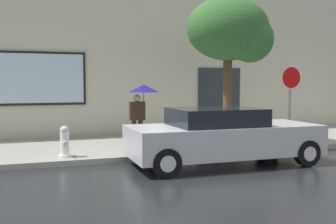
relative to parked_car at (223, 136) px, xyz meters
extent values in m
plane|color=black|center=(-0.97, -0.03, -0.70)|extent=(60.00, 60.00, 0.00)
cube|color=gray|center=(-0.97, 2.97, -0.63)|extent=(20.00, 4.00, 0.15)
cube|color=beige|center=(-0.97, 5.47, 2.80)|extent=(20.00, 0.40, 7.00)
cube|color=black|center=(-4.23, 5.24, 1.46)|extent=(3.19, 0.06, 1.80)
cube|color=silver|center=(-4.23, 5.21, 1.46)|extent=(3.03, 0.03, 1.64)
cube|color=#262B33|center=(2.52, 5.25, 1.00)|extent=(1.80, 0.04, 1.80)
cone|color=#99999E|center=(3.92, 5.12, 2.40)|extent=(0.22, 0.24, 0.24)
cube|color=#B7BABF|center=(0.04, 0.00, -0.08)|extent=(4.70, 1.86, 0.72)
cube|color=black|center=(-0.19, 0.00, 0.49)|extent=(2.11, 1.63, 0.42)
cylinder|color=black|center=(1.84, 0.85, -0.38)|extent=(0.64, 0.22, 0.64)
cylinder|color=silver|center=(1.84, 0.85, -0.38)|extent=(0.35, 0.24, 0.35)
cylinder|color=black|center=(1.84, -0.85, -0.38)|extent=(0.64, 0.22, 0.64)
cylinder|color=silver|center=(1.84, -0.85, -0.38)|extent=(0.35, 0.24, 0.35)
cylinder|color=black|center=(-1.76, 0.85, -0.38)|extent=(0.64, 0.22, 0.64)
cylinder|color=silver|center=(-1.76, 0.85, -0.38)|extent=(0.35, 0.24, 0.35)
cylinder|color=black|center=(-1.76, -0.85, -0.38)|extent=(0.64, 0.22, 0.64)
cylinder|color=silver|center=(-1.76, -0.85, -0.38)|extent=(0.35, 0.24, 0.35)
cylinder|color=white|center=(-3.66, 1.49, -0.22)|extent=(0.22, 0.22, 0.68)
sphere|color=#BBBBB7|center=(-3.66, 1.49, 0.12)|extent=(0.23, 0.23, 0.23)
cylinder|color=#BBBBB7|center=(-3.66, 1.33, -0.18)|extent=(0.09, 0.12, 0.09)
cylinder|color=#BBBBB7|center=(-3.66, 1.65, -0.18)|extent=(0.09, 0.12, 0.09)
cylinder|color=white|center=(-3.66, 1.49, -0.52)|extent=(0.30, 0.30, 0.06)
cylinder|color=black|center=(-1.57, 2.66, -0.17)|extent=(0.14, 0.14, 0.77)
cylinder|color=black|center=(-1.37, 2.66, -0.17)|extent=(0.14, 0.14, 0.77)
cube|color=black|center=(-1.47, 2.66, 0.49)|extent=(0.45, 0.22, 0.54)
sphere|color=tan|center=(-1.47, 2.66, 0.86)|extent=(0.21, 0.21, 0.21)
cylinder|color=#4C4C51|center=(-1.27, 2.66, 0.74)|extent=(0.02, 0.02, 0.90)
cone|color=navy|center=(-1.27, 2.66, 1.15)|extent=(0.95, 0.95, 0.22)
cylinder|color=#4C3823|center=(1.32, 2.29, 0.85)|extent=(0.27, 0.27, 2.81)
ellipsoid|color=#33662D|center=(1.32, 2.29, 2.97)|extent=(2.60, 2.21, 1.95)
sphere|color=#33662D|center=(1.91, 1.97, 2.64)|extent=(1.43, 1.43, 1.43)
cylinder|color=gray|center=(3.31, 1.86, 0.64)|extent=(0.07, 0.07, 2.38)
cylinder|color=white|center=(3.31, 1.82, 1.48)|extent=(0.76, 0.02, 0.76)
cylinder|color=red|center=(3.31, 1.80, 1.48)|extent=(0.66, 0.02, 0.66)
camera|label=1|loc=(-4.44, -8.68, 1.31)|focal=42.29mm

